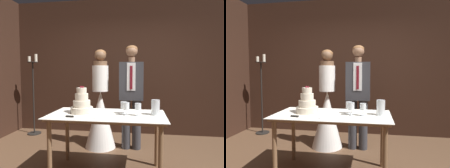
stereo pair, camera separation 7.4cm
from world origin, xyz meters
TOP-DOWN VIEW (x-y plane):
  - wall_back at (0.00, 2.08)m, footprint 5.21×0.12m
  - cake_table at (-0.16, 0.28)m, footprint 1.49×0.77m
  - tiered_cake at (-0.50, 0.31)m, footprint 0.30×0.30m
  - cake_knife at (-0.51, 0.04)m, footprint 0.38×0.06m
  - wine_glass_near at (0.09, 0.26)m, footprint 0.08×0.08m
  - wine_glass_middle at (0.24, 0.25)m, footprint 0.08×0.08m
  - wine_glass_far at (0.05, 0.36)m, footprint 0.08×0.08m
  - hurricane_candle at (0.46, 0.32)m, footprint 0.11×0.11m
  - bride at (-0.43, 1.16)m, footprint 0.54×0.54m
  - groom at (0.11, 1.16)m, footprint 0.40×0.25m
  - candle_stand at (-1.98, 1.67)m, footprint 0.28×0.28m

SIDE VIEW (x-z plane):
  - bride at x=-0.43m, z-range -0.23..1.48m
  - cake_table at x=-0.16m, z-range 0.30..1.09m
  - candle_stand at x=-1.98m, z-range -0.06..1.63m
  - cake_knife at x=-0.51m, z-range 0.78..0.80m
  - hurricane_candle at x=0.46m, z-range 0.78..0.97m
  - wine_glass_far at x=0.05m, z-range 0.81..0.97m
  - wine_glass_middle at x=0.24m, z-range 0.82..0.97m
  - wine_glass_near at x=0.09m, z-range 0.82..0.98m
  - tiered_cake at x=-0.50m, z-range 0.72..1.08m
  - groom at x=0.11m, z-range 0.10..1.87m
  - wall_back at x=0.00m, z-range 0.00..2.86m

